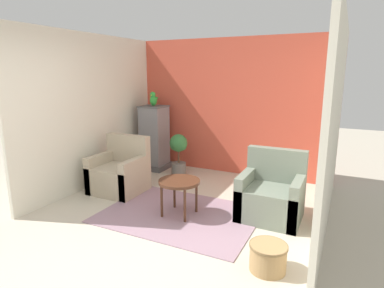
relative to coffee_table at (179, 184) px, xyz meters
name	(u,v)px	position (x,y,z in m)	size (l,w,h in m)	color
ground_plane	(126,253)	(-0.06, -1.12, -0.45)	(20.00, 20.00, 0.00)	beige
wall_back_accent	(230,107)	(-0.06, 2.21, 0.85)	(3.89, 0.06, 2.60)	#C64C38
wall_left	(93,111)	(-1.98, 0.53, 0.85)	(0.06, 3.31, 2.60)	beige
wall_right	(334,128)	(1.85, 0.53, 0.85)	(0.06, 3.31, 2.60)	beige
area_rug	(179,214)	(0.00, 0.00, -0.45)	(2.13, 1.56, 0.01)	gray
coffee_table	(179,184)	(0.00, 0.00, 0.00)	(0.57, 0.57, 0.51)	#472819
armchair_left	(120,174)	(-1.34, 0.38, -0.15)	(0.82, 0.73, 0.92)	tan
armchair_right	(271,196)	(1.16, 0.49, -0.15)	(0.82, 0.73, 0.92)	slate
birdcage	(154,138)	(-1.53, 1.77, 0.18)	(0.55, 0.55, 1.30)	#555559
parrot	(153,99)	(-1.53, 1.77, 0.98)	(0.13, 0.24, 0.29)	green
potted_plant	(178,150)	(-0.89, 1.61, 0.03)	(0.38, 0.34, 0.80)	#66605B
wicker_basket	(268,256)	(1.41, -0.74, -0.30)	(0.38, 0.38, 0.28)	#A37F51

